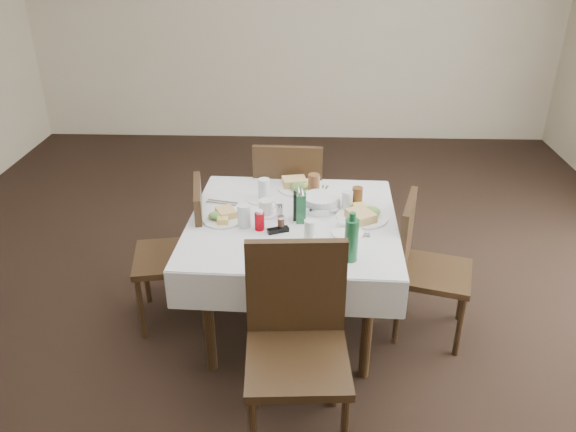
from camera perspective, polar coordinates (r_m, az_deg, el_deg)
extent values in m
plane|color=black|center=(3.80, -0.91, -9.58)|extent=(7.00, 7.00, 0.00)
cube|color=beige|center=(6.60, 0.61, 19.63)|extent=(6.00, 0.04, 2.80)
cylinder|color=black|center=(3.18, -8.07, -10.17)|extent=(0.06, 0.06, 0.72)
cylinder|color=black|center=(3.89, -5.54, -2.40)|extent=(0.06, 0.06, 0.72)
cylinder|color=black|center=(3.13, 8.05, -10.88)|extent=(0.06, 0.06, 0.72)
cylinder|color=black|center=(3.85, 7.38, -2.86)|extent=(0.06, 0.06, 0.72)
cube|color=black|center=(3.28, 0.48, -0.75)|extent=(1.13, 1.13, 0.03)
cube|color=silver|center=(3.27, 0.48, -0.43)|extent=(1.24, 1.24, 0.01)
cube|color=silver|center=(3.86, 1.06, 2.25)|extent=(1.20, 0.06, 0.22)
cube|color=silver|center=(2.82, -0.34, -8.07)|extent=(1.20, 0.06, 0.22)
cube|color=silver|center=(3.35, 10.77, -2.44)|extent=(0.06, 1.20, 0.22)
cube|color=silver|center=(3.41, -9.62, -1.72)|extent=(0.06, 1.20, 0.22)
cube|color=black|center=(4.13, 0.19, 1.43)|extent=(0.49, 0.49, 0.04)
cube|color=black|center=(3.83, -0.05, 3.48)|extent=(0.47, 0.06, 0.51)
cylinder|color=black|center=(4.41, 3.02, -0.33)|extent=(0.04, 0.04, 0.48)
cylinder|color=black|center=(4.05, 2.82, -2.97)|extent=(0.04, 0.04, 0.48)
cylinder|color=black|center=(4.43, -2.21, -0.13)|extent=(0.04, 0.04, 0.48)
cylinder|color=black|center=(4.08, -2.87, -2.74)|extent=(0.04, 0.04, 0.48)
cube|color=black|center=(2.68, 0.96, -14.57)|extent=(0.51, 0.51, 0.04)
cube|color=black|center=(2.69, 0.81, -7.35)|extent=(0.48, 0.07, 0.52)
cylinder|color=black|center=(3.00, -3.32, -15.46)|extent=(0.04, 0.04, 0.49)
cylinder|color=black|center=(3.01, 4.82, -15.30)|extent=(0.04, 0.04, 0.49)
cube|color=black|center=(3.50, 14.71, -5.64)|extent=(0.52, 0.52, 0.04)
cube|color=black|center=(3.39, 11.97, -1.93)|extent=(0.15, 0.41, 0.46)
cylinder|color=black|center=(3.47, 17.04, -10.60)|extent=(0.03, 0.03, 0.43)
cylinder|color=black|center=(3.48, 11.04, -9.73)|extent=(0.03, 0.03, 0.43)
cylinder|color=black|center=(3.77, 17.30, -7.33)|extent=(0.03, 0.03, 0.43)
cylinder|color=black|center=(3.77, 11.82, -6.54)|extent=(0.03, 0.03, 0.43)
cube|color=black|center=(3.58, -11.88, -4.14)|extent=(0.51, 0.51, 0.04)
cube|color=black|center=(3.45, -8.97, -0.55)|extent=(0.12, 0.44, 0.48)
cylinder|color=black|center=(3.87, -14.25, -5.69)|extent=(0.04, 0.04, 0.45)
cylinder|color=black|center=(3.85, -8.64, -5.36)|extent=(0.04, 0.04, 0.45)
cylinder|color=black|center=(3.56, -14.72, -8.97)|extent=(0.04, 0.04, 0.45)
cylinder|color=black|center=(3.53, -8.57, -8.64)|extent=(0.04, 0.04, 0.45)
cylinder|color=white|center=(3.65, 1.23, 2.87)|extent=(0.29, 0.29, 0.01)
cube|color=tan|center=(3.67, 0.63, 3.51)|extent=(0.17, 0.14, 0.05)
cube|color=gold|center=(3.63, 2.06, 3.18)|extent=(0.11, 0.09, 0.04)
ellipsoid|color=#3E6B28|center=(3.60, 1.10, 3.02)|extent=(0.11, 0.10, 0.05)
cylinder|color=white|center=(2.92, 0.21, -3.83)|extent=(0.26, 0.26, 0.01)
cube|color=tan|center=(2.89, 0.97, -3.56)|extent=(0.17, 0.15, 0.04)
cube|color=gold|center=(2.91, -0.75, -3.41)|extent=(0.09, 0.07, 0.03)
ellipsoid|color=#3E6B28|center=(2.94, 0.24, -2.91)|extent=(0.10, 0.09, 0.04)
cylinder|color=white|center=(3.31, 7.56, -0.10)|extent=(0.30, 0.30, 0.02)
cube|color=tan|center=(3.25, 7.41, 0.04)|extent=(0.19, 0.20, 0.05)
cube|color=gold|center=(3.34, 7.34, 0.76)|extent=(0.10, 0.11, 0.04)
ellipsoid|color=#3E6B28|center=(3.31, 8.44, 0.47)|extent=(0.11, 0.10, 0.05)
cylinder|color=white|center=(3.28, -6.61, -0.32)|extent=(0.24, 0.24, 0.01)
cube|color=tan|center=(3.30, -6.31, 0.37)|extent=(0.14, 0.15, 0.04)
cube|color=gold|center=(3.23, -6.64, -0.34)|extent=(0.07, 0.09, 0.03)
ellipsoid|color=#3E6B28|center=(3.27, -7.33, 0.06)|extent=(0.09, 0.08, 0.04)
cylinder|color=white|center=(3.49, -2.96, 1.63)|extent=(0.14, 0.14, 0.01)
cylinder|color=white|center=(3.13, 6.04, -1.71)|extent=(0.18, 0.18, 0.01)
cylinder|color=silver|center=(3.49, -2.44, 2.73)|extent=(0.07, 0.07, 0.14)
cylinder|color=silver|center=(3.03, 2.25, -1.48)|extent=(0.07, 0.07, 0.12)
cylinder|color=silver|center=(3.37, 6.04, 1.52)|extent=(0.07, 0.07, 0.12)
cylinder|color=silver|center=(3.17, -4.49, 0.01)|extent=(0.07, 0.07, 0.13)
cylinder|color=brown|center=(3.52, 2.63, 3.08)|extent=(0.07, 0.07, 0.15)
cylinder|color=brown|center=(3.40, 7.04, 1.85)|extent=(0.06, 0.06, 0.13)
cylinder|color=silver|center=(3.40, 3.32, 1.15)|extent=(0.24, 0.24, 0.04)
cylinder|color=silver|center=(3.38, 3.34, 1.66)|extent=(0.22, 0.22, 0.05)
cube|color=black|center=(3.23, 1.01, 1.00)|extent=(0.05, 0.05, 0.17)
cone|color=silver|center=(3.19, 1.02, 2.76)|extent=(0.03, 0.03, 0.05)
cube|color=#206238|center=(3.20, 1.35, 0.77)|extent=(0.05, 0.05, 0.18)
cone|color=silver|center=(3.15, 1.37, 2.60)|extent=(0.03, 0.03, 0.05)
cylinder|color=#B7010D|center=(3.14, -2.90, -0.55)|extent=(0.06, 0.06, 0.10)
cylinder|color=white|center=(3.12, -2.93, 0.43)|extent=(0.04, 0.04, 0.02)
cylinder|color=white|center=(3.27, -0.86, 0.38)|extent=(0.04, 0.04, 0.07)
cylinder|color=silver|center=(3.26, -0.86, 1.03)|extent=(0.04, 0.04, 0.01)
cylinder|color=#44291E|center=(3.14, -0.72, -0.82)|extent=(0.04, 0.04, 0.07)
cylinder|color=silver|center=(3.12, -0.72, -0.12)|extent=(0.04, 0.04, 0.01)
cylinder|color=white|center=(3.32, -2.28, 0.19)|extent=(0.13, 0.13, 0.01)
cylinder|color=white|center=(3.30, -2.30, 0.93)|extent=(0.08, 0.08, 0.09)
cylinder|color=black|center=(3.29, -2.31, 1.40)|extent=(0.07, 0.07, 0.01)
torus|color=white|center=(3.32, -1.55, 1.14)|extent=(0.05, 0.04, 0.06)
cube|color=black|center=(3.13, -1.02, -1.44)|extent=(0.13, 0.08, 0.03)
cylinder|color=#206238|center=(2.84, 6.44, -2.48)|extent=(0.07, 0.07, 0.23)
cylinder|color=#206238|center=(2.78, 6.59, -0.06)|extent=(0.03, 0.03, 0.04)
cube|color=white|center=(3.19, 5.70, -0.89)|extent=(0.08, 0.05, 0.04)
cube|color=pink|center=(3.18, 5.71, -0.78)|extent=(0.06, 0.04, 0.02)
cube|color=silver|center=(3.62, 3.32, 2.57)|extent=(0.06, 0.17, 0.01)
cube|color=silver|center=(3.62, 3.74, 2.52)|extent=(0.06, 0.17, 0.01)
cube|color=silver|center=(2.92, -3.38, -3.93)|extent=(0.05, 0.16, 0.01)
cube|color=silver|center=(2.92, -3.87, -3.97)|extent=(0.05, 0.16, 0.01)
cube|color=silver|center=(3.11, 6.75, -2.05)|extent=(0.17, 0.02, 0.01)
cube|color=silver|center=(3.13, 6.73, -1.81)|extent=(0.17, 0.02, 0.01)
cube|color=silver|center=(3.49, -6.62, 1.43)|extent=(0.20, 0.07, 0.01)
cube|color=silver|center=(3.47, -6.81, 1.21)|extent=(0.20, 0.07, 0.01)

